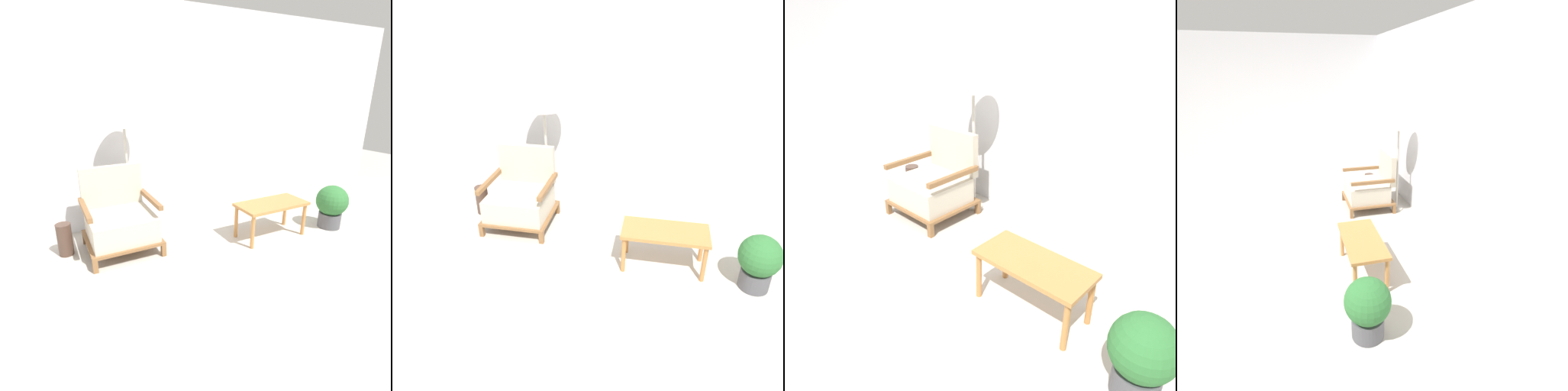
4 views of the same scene
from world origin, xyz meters
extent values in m
plane|color=#B7B2A8|center=(0.00, 0.00, 0.00)|extent=(14.00, 14.00, 0.00)
cube|color=silver|center=(0.00, 2.49, 1.35)|extent=(8.00, 0.06, 2.70)
cube|color=brown|center=(-1.31, 1.43, 0.07)|extent=(0.05, 0.05, 0.13)
cube|color=brown|center=(-0.59, 1.43, 0.07)|extent=(0.05, 0.05, 0.13)
cube|color=brown|center=(-1.31, 2.10, 0.07)|extent=(0.05, 0.05, 0.13)
cube|color=brown|center=(-0.59, 2.10, 0.07)|extent=(0.05, 0.05, 0.13)
cube|color=brown|center=(-0.95, 1.77, 0.15)|extent=(0.76, 0.73, 0.03)
cube|color=#BCB29E|center=(-0.95, 1.75, 0.29)|extent=(0.68, 0.63, 0.26)
cube|color=#BCB29E|center=(-0.95, 2.09, 0.66)|extent=(0.68, 0.08, 0.47)
cube|color=brown|center=(-1.30, 1.77, 0.55)|extent=(0.05, 0.67, 0.05)
cube|color=brown|center=(-0.60, 1.77, 0.55)|extent=(0.05, 0.67, 0.05)
cylinder|color=#B7B2A8|center=(-0.73, 2.19, 0.01)|extent=(0.21, 0.21, 0.03)
cylinder|color=#B7B2A8|center=(-0.73, 2.19, 0.67)|extent=(0.03, 0.03, 1.28)
cone|color=silver|center=(-0.73, 2.19, 1.46)|extent=(0.44, 0.44, 0.31)
cube|color=#B2753D|center=(0.74, 1.28, 0.41)|extent=(0.85, 0.40, 0.04)
cylinder|color=#B2753D|center=(0.36, 1.12, 0.20)|extent=(0.04, 0.04, 0.40)
cylinder|color=#B2753D|center=(1.13, 1.12, 0.20)|extent=(0.04, 0.04, 0.40)
cylinder|color=#B2753D|center=(0.36, 1.45, 0.20)|extent=(0.04, 0.04, 0.40)
cylinder|color=#B2753D|center=(1.13, 1.45, 0.20)|extent=(0.04, 0.04, 0.40)
cylinder|color=#473328|center=(-1.52, 1.94, 0.18)|extent=(0.16, 0.16, 0.36)
cylinder|color=#4C4C51|center=(1.60, 1.13, 0.10)|extent=(0.28, 0.28, 0.20)
sphere|color=#2D6B33|center=(1.60, 1.13, 0.36)|extent=(0.39, 0.39, 0.39)
camera|label=1|loc=(-1.61, -1.32, 1.71)|focal=28.00mm
camera|label=2|loc=(0.61, -1.93, 2.48)|focal=35.00mm
camera|label=3|loc=(1.99, -0.60, 2.03)|focal=35.00mm
camera|label=4|loc=(3.50, 0.66, 2.11)|focal=28.00mm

